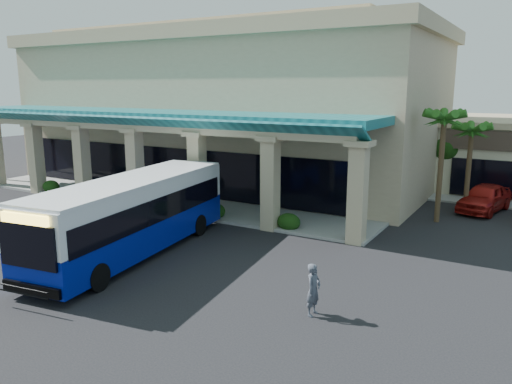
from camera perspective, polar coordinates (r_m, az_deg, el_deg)
The scene contains 9 objects.
ground at distance 21.98m, azimuth -8.43°, elevation -6.99°, with size 110.00×110.00×0.00m, color black.
main_building at distance 38.50m, azimuth -3.13°, elevation 9.82°, with size 30.80×14.80×11.35m, color tan, non-canonical shape.
arcade at distance 31.48m, azimuth -12.31°, elevation 3.93°, with size 30.00×6.20×5.70m, color #105760, non-canonical shape.
palm_0 at distance 27.82m, azimuth 20.40°, elevation 3.37°, with size 2.40×2.40×6.60m, color #215917, non-canonical shape.
palm_1 at distance 30.67m, azimuth 23.17°, elevation 3.13°, with size 2.40×2.40×5.80m, color #215917, non-canonical shape.
broadleaf_tree at distance 35.92m, azimuth 20.98°, elevation 3.66°, with size 2.60×2.60×4.81m, color black, non-canonical shape.
transit_bus at distance 21.93m, azimuth -13.82°, elevation -2.76°, with size 2.75×11.80×3.30m, color #051792, non-canonical shape.
pedestrian at distance 16.02m, azimuth 6.59°, elevation -11.03°, with size 0.62×0.41×1.70m, color #414753.
car_silver at distance 31.69m, azimuth 24.66°, elevation -0.59°, with size 1.91×4.74×1.62m, color #AB1C17.
Camera 1 is at (13.10, -16.17, 7.07)m, focal length 35.00 mm.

